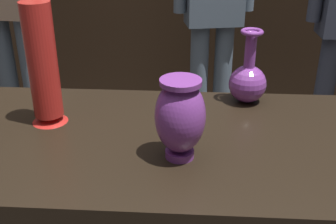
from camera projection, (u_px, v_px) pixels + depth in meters
The scene contains 5 objects.
back_display_shelf at pixel (182, 33), 3.26m from camera, with size 2.60×0.40×0.99m.
vase_centerpiece at pixel (180, 116), 1.01m from camera, with size 0.12×0.12×0.21m.
vase_tall_behind at pixel (43, 67), 1.16m from camera, with size 0.10×0.10×0.35m.
vase_left_accent at pixel (248, 80), 1.33m from camera, with size 0.12×0.12×0.24m.
visitor_center_back at pixel (214, 0), 2.39m from camera, with size 0.46×0.24×1.53m.
Camera 1 is at (0.09, -1.00, 1.36)m, focal length 44.83 mm.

